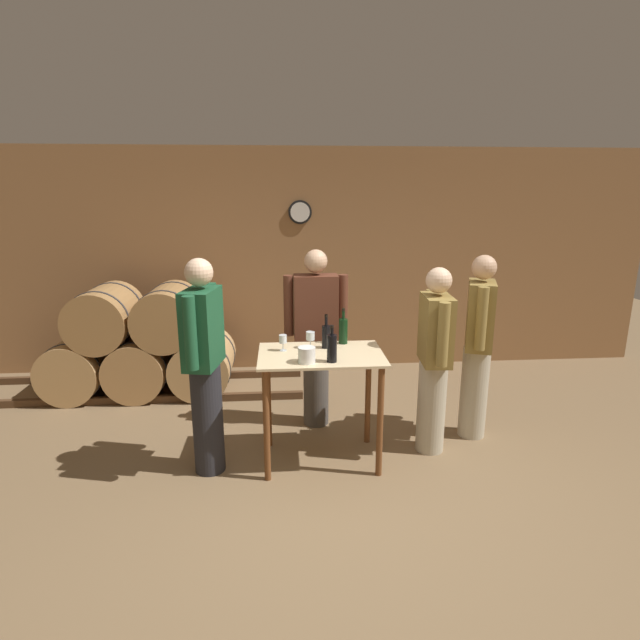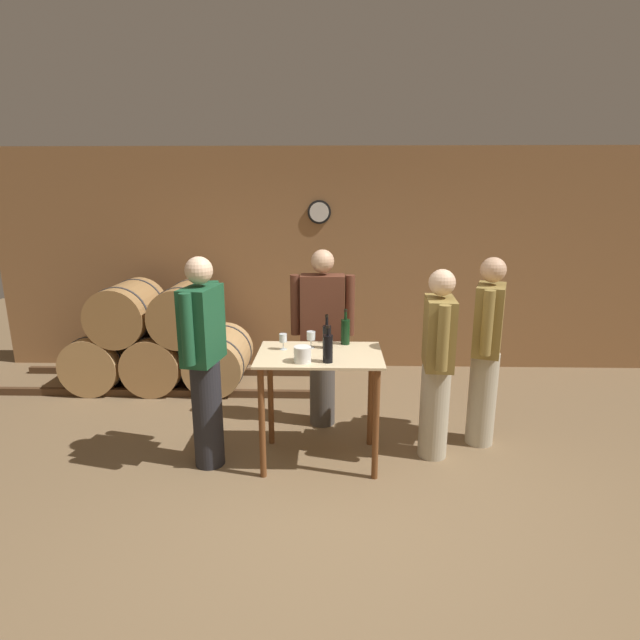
{
  "view_description": "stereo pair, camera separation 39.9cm",
  "coord_description": "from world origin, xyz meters",
  "px_view_note": "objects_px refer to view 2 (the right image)",
  "views": [
    {
      "loc": [
        -0.42,
        -3.12,
        2.18
      ],
      "look_at": [
        -0.12,
        0.73,
        1.18
      ],
      "focal_mm": 28.0,
      "sensor_mm": 36.0,
      "label": 1
    },
    {
      "loc": [
        -0.02,
        -3.13,
        2.18
      ],
      "look_at": [
        -0.12,
        0.73,
        1.18
      ],
      "focal_mm": 28.0,
      "sensor_mm": 36.0,
      "label": 2
    }
  ],
  "objects_px": {
    "person_visitor_bearded": "(437,361)",
    "person_host": "(322,335)",
    "wine_glass_near_left": "(283,338)",
    "wine_glass_near_center": "(311,336)",
    "ice_bucket": "(303,354)",
    "person_visitor_near_door": "(204,359)",
    "wine_bottle_center": "(345,331)",
    "wine_bottle_left": "(328,348)",
    "wine_bottle_far_left": "(327,336)",
    "person_visitor_with_scarf": "(486,349)"
  },
  "relations": [
    {
      "from": "wine_glass_near_left",
      "to": "wine_glass_near_center",
      "type": "bearing_deg",
      "value": 13.1
    },
    {
      "from": "wine_bottle_left",
      "to": "wine_glass_near_left",
      "type": "relative_size",
      "value": 2.16
    },
    {
      "from": "wine_bottle_center",
      "to": "ice_bucket",
      "type": "relative_size",
      "value": 2.29
    },
    {
      "from": "wine_glass_near_center",
      "to": "person_visitor_near_door",
      "type": "relative_size",
      "value": 0.08
    },
    {
      "from": "wine_bottle_far_left",
      "to": "person_visitor_with_scarf",
      "type": "height_order",
      "value": "person_visitor_with_scarf"
    },
    {
      "from": "wine_bottle_far_left",
      "to": "person_host",
      "type": "relative_size",
      "value": 0.17
    },
    {
      "from": "wine_bottle_center",
      "to": "ice_bucket",
      "type": "bearing_deg",
      "value": -125.49
    },
    {
      "from": "person_host",
      "to": "person_visitor_near_door",
      "type": "bearing_deg",
      "value": -139.47
    },
    {
      "from": "wine_glass_near_left",
      "to": "wine_glass_near_center",
      "type": "relative_size",
      "value": 0.95
    },
    {
      "from": "wine_glass_near_left",
      "to": "person_visitor_bearded",
      "type": "bearing_deg",
      "value": -0.12
    },
    {
      "from": "ice_bucket",
      "to": "wine_bottle_left",
      "type": "bearing_deg",
      "value": 0.46
    },
    {
      "from": "person_visitor_bearded",
      "to": "person_host",
      "type": "bearing_deg",
      "value": 148.01
    },
    {
      "from": "person_visitor_near_door",
      "to": "wine_bottle_left",
      "type": "bearing_deg",
      "value": -6.61
    },
    {
      "from": "wine_glass_near_center",
      "to": "ice_bucket",
      "type": "distance_m",
      "value": 0.36
    },
    {
      "from": "wine_bottle_far_left",
      "to": "person_host",
      "type": "xyz_separation_m",
      "value": [
        -0.05,
        0.54,
        -0.15
      ]
    },
    {
      "from": "ice_bucket",
      "to": "person_host",
      "type": "xyz_separation_m",
      "value": [
        0.13,
        0.89,
        -0.1
      ]
    },
    {
      "from": "person_visitor_near_door",
      "to": "wine_bottle_center",
      "type": "bearing_deg",
      "value": 17.62
    },
    {
      "from": "wine_bottle_far_left",
      "to": "person_visitor_with_scarf",
      "type": "xyz_separation_m",
      "value": [
        1.36,
        0.18,
        -0.16
      ]
    },
    {
      "from": "wine_glass_near_center",
      "to": "wine_glass_near_left",
      "type": "bearing_deg",
      "value": -166.9
    },
    {
      "from": "ice_bucket",
      "to": "person_visitor_near_door",
      "type": "bearing_deg",
      "value": 171.68
    },
    {
      "from": "person_visitor_with_scarf",
      "to": "person_visitor_near_door",
      "type": "xyz_separation_m",
      "value": [
        -2.32,
        -0.42,
        0.03
      ]
    },
    {
      "from": "wine_glass_near_left",
      "to": "person_visitor_with_scarf",
      "type": "bearing_deg",
      "value": 7.74
    },
    {
      "from": "wine_glass_near_left",
      "to": "person_visitor_with_scarf",
      "type": "relative_size",
      "value": 0.08
    },
    {
      "from": "ice_bucket",
      "to": "person_visitor_with_scarf",
      "type": "height_order",
      "value": "person_visitor_with_scarf"
    },
    {
      "from": "ice_bucket",
      "to": "person_visitor_near_door",
      "type": "xyz_separation_m",
      "value": [
        -0.78,
        0.11,
        -0.08
      ]
    },
    {
      "from": "person_visitor_with_scarf",
      "to": "person_visitor_bearded",
      "type": "relative_size",
      "value": 1.04
    },
    {
      "from": "wine_bottle_far_left",
      "to": "person_visitor_bearded",
      "type": "bearing_deg",
      "value": -3.25
    },
    {
      "from": "wine_bottle_left",
      "to": "wine_bottle_far_left",
      "type": "bearing_deg",
      "value": 92.03
    },
    {
      "from": "wine_bottle_left",
      "to": "person_visitor_near_door",
      "type": "bearing_deg",
      "value": 173.39
    },
    {
      "from": "wine_glass_near_left",
      "to": "ice_bucket",
      "type": "height_order",
      "value": "wine_glass_near_left"
    },
    {
      "from": "wine_glass_near_left",
      "to": "person_visitor_bearded",
      "type": "distance_m",
      "value": 1.27
    },
    {
      "from": "wine_bottle_center",
      "to": "ice_bucket",
      "type": "distance_m",
      "value": 0.58
    },
    {
      "from": "wine_bottle_left",
      "to": "person_host",
      "type": "height_order",
      "value": "person_host"
    },
    {
      "from": "wine_bottle_center",
      "to": "person_host",
      "type": "bearing_deg",
      "value": 115.37
    },
    {
      "from": "person_visitor_bearded",
      "to": "person_visitor_near_door",
      "type": "relative_size",
      "value": 0.93
    },
    {
      "from": "person_host",
      "to": "person_visitor_bearded",
      "type": "xyz_separation_m",
      "value": [
        0.95,
        -0.59,
        -0.05
      ]
    },
    {
      "from": "person_host",
      "to": "ice_bucket",
      "type": "bearing_deg",
      "value": -98.38
    },
    {
      "from": "wine_bottle_left",
      "to": "person_visitor_bearded",
      "type": "xyz_separation_m",
      "value": [
        0.89,
        0.3,
        -0.2
      ]
    },
    {
      "from": "ice_bucket",
      "to": "person_visitor_with_scarf",
      "type": "relative_size",
      "value": 0.08
    },
    {
      "from": "person_visitor_with_scarf",
      "to": "person_visitor_near_door",
      "type": "height_order",
      "value": "person_visitor_near_door"
    },
    {
      "from": "wine_glass_near_left",
      "to": "wine_glass_near_center",
      "type": "height_order",
      "value": "wine_glass_near_center"
    },
    {
      "from": "wine_bottle_left",
      "to": "person_visitor_with_scarf",
      "type": "bearing_deg",
      "value": 21.61
    },
    {
      "from": "wine_bottle_left",
      "to": "wine_glass_near_center",
      "type": "relative_size",
      "value": 2.05
    },
    {
      "from": "wine_bottle_center",
      "to": "person_visitor_bearded",
      "type": "relative_size",
      "value": 0.19
    },
    {
      "from": "wine_glass_near_center",
      "to": "person_host",
      "type": "distance_m",
      "value": 0.56
    },
    {
      "from": "ice_bucket",
      "to": "wine_bottle_center",
      "type": "bearing_deg",
      "value": 54.51
    },
    {
      "from": "ice_bucket",
      "to": "person_host",
      "type": "height_order",
      "value": "person_host"
    },
    {
      "from": "wine_glass_near_center",
      "to": "wine_bottle_center",
      "type": "bearing_deg",
      "value": 21.4
    },
    {
      "from": "wine_bottle_center",
      "to": "person_visitor_bearded",
      "type": "xyz_separation_m",
      "value": [
        0.74,
        -0.17,
        -0.21
      ]
    },
    {
      "from": "person_visitor_with_scarf",
      "to": "person_visitor_near_door",
      "type": "distance_m",
      "value": 2.36
    }
  ]
}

